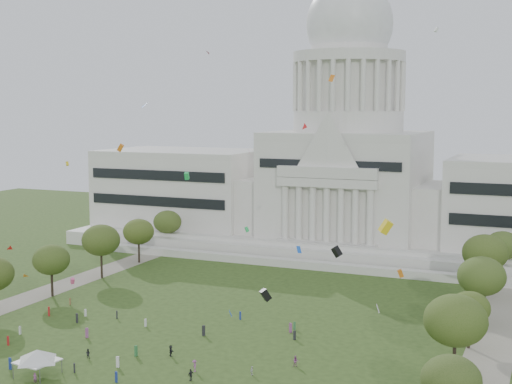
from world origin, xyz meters
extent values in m
plane|color=#2E4718|center=(0.00, 0.00, 0.00)|extent=(400.00, 400.00, 0.00)
cube|color=silver|center=(0.00, 115.00, 2.00)|extent=(160.00, 60.00, 4.00)
cube|color=silver|center=(0.00, 82.00, 1.00)|extent=(130.00, 3.00, 2.00)
cube|color=silver|center=(0.00, 90.00, 2.50)|extent=(140.00, 3.00, 5.00)
cube|color=silver|center=(-55.00, 114.00, 15.00)|extent=(50.00, 34.00, 22.00)
cube|color=silver|center=(-27.00, 112.00, 12.00)|extent=(12.00, 26.00, 16.00)
cube|color=silver|center=(27.00, 112.00, 12.00)|extent=(12.00, 26.00, 16.00)
cube|color=silver|center=(0.00, 114.00, 18.00)|extent=(44.00, 38.00, 28.00)
cube|color=silver|center=(0.00, 94.00, 21.20)|extent=(28.00, 3.00, 2.40)
cube|color=black|center=(-55.00, 96.80, 17.00)|extent=(46.00, 0.40, 11.00)
cylinder|color=silver|center=(0.00, 114.00, 37.40)|extent=(32.00, 32.00, 6.00)
cylinder|color=silver|center=(0.00, 114.00, 47.40)|extent=(28.00, 28.00, 14.00)
cylinder|color=silver|center=(0.00, 114.00, 55.90)|extent=(32.40, 32.40, 3.00)
cylinder|color=silver|center=(0.00, 114.00, 61.40)|extent=(22.00, 22.00, 8.00)
ellipsoid|color=silver|center=(0.00, 114.00, 65.40)|extent=(25.00, 25.00, 26.20)
cube|color=gray|center=(-48.00, 30.00, 0.02)|extent=(8.00, 160.00, 0.04)
cube|color=gray|center=(48.00, 30.00, 0.02)|extent=(8.00, 160.00, 0.04)
ellipsoid|color=#33481B|center=(46.22, -1.75, 7.68)|extent=(7.58, 7.58, 6.20)
cylinder|color=black|center=(44.17, 17.44, 3.10)|extent=(0.56, 0.56, 6.20)
ellipsoid|color=#39501A|center=(44.17, 17.44, 9.68)|extent=(9.55, 9.55, 7.82)
cylinder|color=black|center=(-44.09, 33.92, 2.64)|extent=(0.56, 0.56, 5.27)
ellipsoid|color=#334917|center=(-44.09, 33.92, 8.23)|extent=(8.12, 8.12, 6.65)
cylinder|color=black|center=(44.40, 34.48, 2.28)|extent=(0.56, 0.56, 4.56)
ellipsoid|color=#3A5016|center=(44.40, 34.48, 7.11)|extent=(7.01, 7.01, 5.74)
cylinder|color=black|center=(-44.08, 52.42, 3.02)|extent=(0.56, 0.56, 6.03)
ellipsoid|color=#334716|center=(-44.08, 52.42, 9.41)|extent=(9.29, 9.29, 7.60)
cylinder|color=black|center=(44.76, 50.04, 2.98)|extent=(0.56, 0.56, 5.97)
ellipsoid|color=#39501C|center=(44.76, 50.04, 9.31)|extent=(9.19, 9.19, 7.52)
cylinder|color=black|center=(-45.22, 71.01, 2.70)|extent=(0.56, 0.56, 5.41)
ellipsoid|color=#3D4F17|center=(-45.22, 71.01, 8.44)|extent=(8.33, 8.33, 6.81)
cylinder|color=black|center=(43.49, 70.19, 3.19)|extent=(0.56, 0.56, 6.37)
ellipsoid|color=#364A17|center=(43.49, 70.19, 9.94)|extent=(9.82, 9.82, 8.03)
cylinder|color=black|center=(-46.87, 89.14, 2.66)|extent=(0.56, 0.56, 5.32)
ellipsoid|color=#334716|center=(-46.87, 89.14, 8.29)|extent=(8.19, 8.19, 6.70)
cylinder|color=black|center=(45.96, 88.13, 2.73)|extent=(0.56, 0.56, 5.47)
ellipsoid|color=#374E1D|center=(45.96, 88.13, 8.53)|extent=(8.42, 8.42, 6.89)
cylinder|color=#4C4C4C|center=(-18.01, -7.56, 1.14)|extent=(0.12, 0.12, 2.29)
cylinder|color=#4C4C4C|center=(-12.89, -7.56, 1.14)|extent=(0.12, 0.12, 2.29)
cylinder|color=#4C4C4C|center=(-18.01, -2.43, 1.14)|extent=(0.12, 0.12, 2.29)
cylinder|color=#4C4C4C|center=(-12.89, -2.43, 1.14)|extent=(0.12, 0.12, 2.29)
cube|color=silver|center=(-15.45, -5.00, 2.38)|extent=(6.23, 6.23, 0.18)
pyramid|color=silver|center=(-15.45, -5.00, 3.38)|extent=(8.72, 8.72, 1.83)
imported|color=#994C8C|center=(19.93, 14.40, 0.89)|extent=(1.01, 0.85, 1.78)
imported|color=#994C8C|center=(6.02, 6.10, 0.95)|extent=(1.26, 1.36, 1.90)
imported|color=#26262B|center=(7.29, 2.54, 0.92)|extent=(0.96, 1.22, 1.84)
imported|color=#26262B|center=(-0.92, 10.79, 0.95)|extent=(1.73, 1.74, 1.90)
imported|color=#994C8C|center=(-14.09, -7.28, 0.77)|extent=(0.69, 0.63, 1.54)
imported|color=#26262B|center=(-13.14, 4.63, 0.79)|extent=(0.84, 0.60, 1.58)
imported|color=silver|center=(14.90, 8.31, 0.71)|extent=(0.52, 0.87, 1.42)
cube|color=navy|center=(-2.81, -2.41, 0.83)|extent=(0.52, 0.48, 1.66)
cube|color=#33723F|center=(13.17, 32.43, 0.74)|extent=(0.46, 0.41, 1.49)
cube|color=silver|center=(-32.12, 10.01, 0.77)|extent=(0.31, 0.44, 1.55)
cube|color=silver|center=(-28.07, 24.16, 0.74)|extent=(0.42, 0.46, 1.48)
cube|color=#26262B|center=(-21.46, 25.37, 0.77)|extent=(0.45, 0.48, 1.55)
cube|color=#B21E1E|center=(-34.99, 21.60, 0.93)|extent=(0.57, 0.55, 1.86)
cube|color=#26262B|center=(-11.12, -1.63, 0.76)|extent=(0.44, 0.47, 1.52)
cube|color=#994C8C|center=(13.11, 30.47, 0.91)|extent=(0.56, 0.46, 1.81)
cube|color=#26262B|center=(15.22, 26.86, 0.83)|extent=(0.41, 0.51, 1.65)
cube|color=silver|center=(-13.46, 23.07, 0.76)|extent=(0.30, 0.43, 1.52)
cube|color=navy|center=(-21.37, -4.48, 0.94)|extent=(0.58, 0.50, 1.87)
cube|color=silver|center=(-6.15, 2.95, 0.89)|extent=(0.53, 0.41, 1.79)
cube|color=#994C8C|center=(-19.70, 13.26, 0.91)|extent=(0.47, 0.56, 1.82)
cube|color=#26262B|center=(-0.83, 22.56, 0.96)|extent=(0.54, 0.60, 1.92)
cube|color=navy|center=(1.22, 34.24, 0.80)|extent=(0.47, 0.49, 1.60)
cube|color=#33723F|center=(-6.27, 8.47, 0.92)|extent=(0.36, 0.52, 1.85)
cube|color=#B21E1E|center=(-29.89, 4.46, 0.82)|extent=(0.51, 0.45, 1.64)
cube|color=#26262B|center=(-26.93, 19.94, 0.93)|extent=(0.58, 0.53, 1.85)
cube|color=olive|center=(-36.17, 29.83, 0.74)|extent=(0.37, 0.45, 1.48)
camera|label=1|loc=(57.18, -89.43, 41.17)|focal=50.00mm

